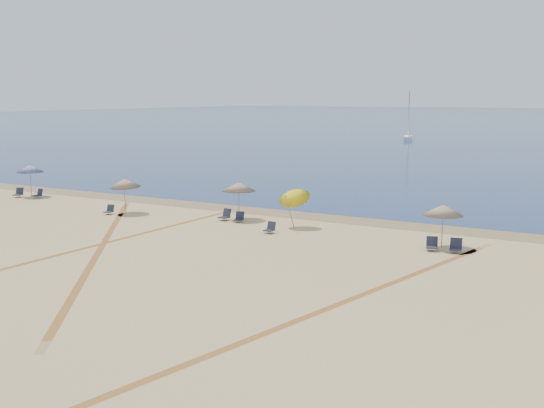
{
  "coord_description": "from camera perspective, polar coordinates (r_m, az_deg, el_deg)",
  "views": [
    {
      "loc": [
        18.54,
        -13.55,
        7.7
      ],
      "look_at": [
        0.0,
        20.0,
        1.3
      ],
      "focal_mm": 42.93,
      "sensor_mm": 36.0,
      "label": 1
    }
  ],
  "objects": [
    {
      "name": "umbrella_4",
      "position": [
        34.19,
        14.77,
        -0.51
      ],
      "size": [
        2.06,
        2.06,
        2.3
      ],
      "color": "gray",
      "rests_on": "ground"
    },
    {
      "name": "chair_1",
      "position": [
        52.67,
        -19.8,
        0.84
      ],
      "size": [
        0.65,
        0.74,
        0.68
      ],
      "rotation": [
        0.0,
        0.0,
        -0.14
      ],
      "color": "black",
      "rests_on": "ground"
    },
    {
      "name": "chair_0",
      "position": [
        53.6,
        -21.32,
        0.91
      ],
      "size": [
        0.79,
        0.85,
        0.71
      ],
      "rotation": [
        0.0,
        0.0,
        0.35
      ],
      "color": "black",
      "rests_on": "ground"
    },
    {
      "name": "chair_6",
      "position": [
        33.75,
        13.85,
        -3.46
      ],
      "size": [
        0.73,
        0.79,
        0.69
      ],
      "rotation": [
        0.0,
        0.0,
        0.27
      ],
      "color": "black",
      "rests_on": "ground"
    },
    {
      "name": "sailboat_1",
      "position": [
        117.87,
        11.89,
        6.78
      ],
      "size": [
        3.06,
        5.82,
        8.42
      ],
      "rotation": [
        0.0,
        0.0,
        0.3
      ],
      "color": "white",
      "rests_on": "ocean"
    },
    {
      "name": "chair_5",
      "position": [
        36.87,
        -0.17,
        -2.13
      ],
      "size": [
        0.58,
        0.67,
        0.64
      ],
      "rotation": [
        0.0,
        0.0,
        -0.09
      ],
      "color": "black",
      "rests_on": "ground"
    },
    {
      "name": "umbrella_2",
      "position": [
        40.72,
        -2.93,
        1.53
      ],
      "size": [
        2.12,
        2.12,
        2.42
      ],
      "color": "gray",
      "rests_on": "ground"
    },
    {
      "name": "chair_4",
      "position": [
        40.1,
        -2.87,
        -1.2
      ],
      "size": [
        0.68,
        0.74,
        0.64
      ],
      "rotation": [
        0.0,
        0.0,
        0.3
      ],
      "color": "black",
      "rests_on": "ground"
    },
    {
      "name": "wet_sand",
      "position": [
        42.58,
        2.61,
        -0.94
      ],
      "size": [
        500.0,
        500.0,
        0.0
      ],
      "primitive_type": "plane",
      "color": "olive",
      "rests_on": "ground"
    },
    {
      "name": "chair_2",
      "position": [
        44.06,
        -14.07,
        -0.52
      ],
      "size": [
        0.59,
        0.67,
        0.62
      ],
      "rotation": [
        0.0,
        0.0,
        0.15
      ],
      "color": "black",
      "rests_on": "ground"
    },
    {
      "name": "chair_3",
      "position": [
        40.77,
        -4.12,
        -0.98
      ],
      "size": [
        0.7,
        0.78,
        0.72
      ],
      "rotation": [
        0.0,
        0.0,
        -0.17
      ],
      "color": "black",
      "rests_on": "ground"
    },
    {
      "name": "umbrella_0",
      "position": [
        53.32,
        -20.46,
        2.92
      ],
      "size": [
        2.07,
        2.07,
        2.5
      ],
      "color": "gray",
      "rests_on": "ground"
    },
    {
      "name": "tire_tracks",
      "position": [
        30.37,
        -11.19,
        -5.39
      ],
      "size": [
        51.13,
        41.48,
        0.0
      ],
      "color": "tan",
      "rests_on": "ground"
    },
    {
      "name": "chair_7",
      "position": [
        33.6,
        15.82,
        -3.59
      ],
      "size": [
        0.69,
        0.78,
        0.71
      ],
      "rotation": [
        0.0,
        0.0,
        0.17
      ],
      "color": "black",
      "rests_on": "ground"
    },
    {
      "name": "umbrella_1",
      "position": [
        43.9,
        -12.79,
        1.82
      ],
      "size": [
        2.07,
        2.1,
        2.37
      ],
      "color": "gray",
      "rests_on": "ground"
    },
    {
      "name": "umbrella_3",
      "position": [
        38.14,
        1.91,
        0.85
      ],
      "size": [
        1.85,
        2.06,
        2.68
      ],
      "color": "gray",
      "rests_on": "ground"
    }
  ]
}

